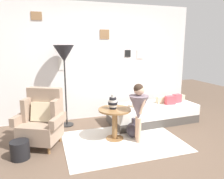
# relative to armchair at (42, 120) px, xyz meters

# --- Properties ---
(ground_plane) EXTENTS (12.00, 12.00, 0.00)m
(ground_plane) POSITION_rel_armchair_xyz_m (1.16, -0.76, -0.44)
(ground_plane) COLOR brown
(gallery_wall) EXTENTS (4.80, 0.12, 2.60)m
(gallery_wall) POSITION_rel_armchair_xyz_m (1.16, 1.18, 0.86)
(gallery_wall) COLOR silver
(gallery_wall) RESTS_ON ground
(rug) EXTENTS (2.04, 1.46, 0.01)m
(rug) POSITION_rel_armchair_xyz_m (1.34, -0.32, -0.43)
(rug) COLOR silver
(rug) RESTS_ON ground
(armchair) EXTENTS (0.90, 0.82, 0.97)m
(armchair) POSITION_rel_armchair_xyz_m (0.00, 0.00, 0.00)
(armchair) COLOR olive
(armchair) RESTS_ON ground
(daybed) EXTENTS (1.94, 0.89, 0.40)m
(daybed) POSITION_rel_armchair_xyz_m (2.33, 0.42, -0.24)
(daybed) COLOR #4C4742
(daybed) RESTS_ON ground
(pillow_head) EXTENTS (0.17, 0.12, 0.14)m
(pillow_head) POSITION_rel_armchair_xyz_m (3.09, 0.51, 0.03)
(pillow_head) COLOR beige
(pillow_head) RESTS_ON daybed
(pillow_mid) EXTENTS (0.20, 0.15, 0.19)m
(pillow_mid) POSITION_rel_armchair_xyz_m (2.94, 0.42, 0.05)
(pillow_mid) COLOR #D64C56
(pillow_mid) RESTS_ON daybed
(pillow_back) EXTENTS (0.23, 0.13, 0.18)m
(pillow_back) POSITION_rel_armchair_xyz_m (2.70, 0.33, 0.05)
(pillow_back) COLOR #D64C56
(pillow_back) RESTS_ON daybed
(pillow_extra) EXTENTS (0.22, 0.12, 0.15)m
(pillow_extra) POSITION_rel_armchair_xyz_m (2.57, 0.48, 0.03)
(pillow_extra) COLOR beige
(pillow_extra) RESTS_ON daybed
(side_table) EXTENTS (0.58, 0.58, 0.57)m
(side_table) POSITION_rel_armchair_xyz_m (1.24, -0.17, -0.03)
(side_table) COLOR olive
(side_table) RESTS_ON ground
(vase_striped) EXTENTS (0.17, 0.17, 0.27)m
(vase_striped) POSITION_rel_armchair_xyz_m (1.21, -0.15, 0.24)
(vase_striped) COLOR black
(vase_striped) RESTS_ON side_table
(floor_lamp) EXTENTS (0.41, 0.41, 1.69)m
(floor_lamp) POSITION_rel_armchair_xyz_m (0.49, 0.80, 1.02)
(floor_lamp) COLOR black
(floor_lamp) RESTS_ON ground
(person_child) EXTENTS (0.34, 0.34, 1.05)m
(person_child) POSITION_rel_armchair_xyz_m (1.60, -0.40, 0.22)
(person_child) COLOR #D8AD8E
(person_child) RESTS_ON ground
(book_on_daybed) EXTENTS (0.26, 0.22, 0.03)m
(book_on_daybed) POSITION_rel_armchair_xyz_m (1.88, 0.43, -0.02)
(book_on_daybed) COLOR tan
(book_on_daybed) RESTS_ON daybed
(demijohn_near) EXTENTS (0.28, 0.28, 0.37)m
(demijohn_near) POSITION_rel_armchair_xyz_m (1.60, -0.20, -0.29)
(demijohn_near) COLOR #332D38
(demijohn_near) RESTS_ON ground
(magazine_basket) EXTENTS (0.28, 0.28, 0.28)m
(magazine_basket) POSITION_rel_armchair_xyz_m (-0.33, -0.39, -0.30)
(magazine_basket) COLOR black
(magazine_basket) RESTS_ON ground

